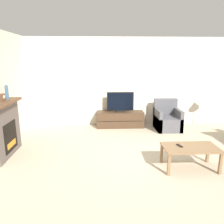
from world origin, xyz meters
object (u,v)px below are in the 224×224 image
object	(u,v)px
mantel_vase_right	(7,92)
remote	(180,146)
tv_stand	(120,119)
coffee_table	(190,150)
tv	(120,103)
armchair	(167,120)
mantel_clock	(2,97)
fireplace	(2,129)

from	to	relation	value
mantel_vase_right	remote	distance (m)	3.83
tv_stand	coffee_table	xyz separation A→B (m)	(1.11, -2.73, 0.14)
tv_stand	tv	world-z (taller)	tv
tv_stand	armchair	world-z (taller)	armchair
mantel_vase_right	tv_stand	size ratio (longest dim) A/B	0.22
mantel_clock	tv_stand	world-z (taller)	mantel_clock
mantel_clock	armchair	size ratio (longest dim) A/B	0.17
tv	remote	xyz separation A→B (m)	(0.91, -2.68, -0.32)
armchair	tv	bearing A→B (deg)	167.94
tv	remote	bearing A→B (deg)	-71.21
mantel_vase_right	armchair	xyz separation A→B (m)	(4.04, 1.31, -1.05)
tv	mantel_vase_right	bearing A→B (deg)	-148.82
fireplace	coffee_table	bearing A→B (deg)	-11.19
coffee_table	fireplace	bearing A→B (deg)	168.81
fireplace	mantel_vase_right	bearing A→B (deg)	87.40
tv	mantel_clock	bearing A→B (deg)	-145.06
tv_stand	tv	xyz separation A→B (m)	(0.00, -0.00, 0.52)
tv_stand	coffee_table	size ratio (longest dim) A/B	1.40
mantel_vase_right	tv	bearing A→B (deg)	31.18
fireplace	mantel_vase_right	distance (m)	0.82
mantel_vase_right	tv	size ratio (longest dim) A/B	0.39
fireplace	remote	size ratio (longest dim) A/B	7.98
tv_stand	tv	distance (m)	0.52
remote	mantel_vase_right	bearing A→B (deg)	143.94
mantel_clock	tv_stand	distance (m)	3.39
armchair	tv_stand	bearing A→B (deg)	167.86
mantel_vase_right	coffee_table	world-z (taller)	mantel_vase_right
coffee_table	armchair	bearing A→B (deg)	83.48
mantel_vase_right	mantel_clock	bearing A→B (deg)	-89.82
coffee_table	remote	xyz separation A→B (m)	(-0.20, 0.04, 0.07)
mantel_clock	mantel_vase_right	bearing A→B (deg)	90.18
fireplace	tv_stand	world-z (taller)	fireplace
mantel_clock	tv_stand	size ratio (longest dim) A/B	0.10
tv_stand	armchair	xyz separation A→B (m)	(1.39, -0.30, 0.05)
coffee_table	mantel_vase_right	bearing A→B (deg)	163.45
fireplace	mantel_clock	xyz separation A→B (m)	(0.02, 0.12, 0.66)
fireplace	tv_stand	size ratio (longest dim) A/B	0.86
tv	armchair	size ratio (longest dim) A/B	0.92
tv_stand	coffee_table	world-z (taller)	tv_stand
mantel_clock	armchair	bearing A→B (deg)	21.07
fireplace	coffee_table	world-z (taller)	fireplace
fireplace	tv	xyz separation A→B (m)	(2.67, 1.98, 0.16)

